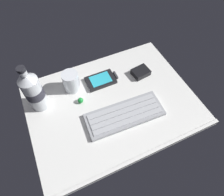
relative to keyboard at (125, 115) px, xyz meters
The scene contains 7 objects.
ground_plane 7.56cm from the keyboard, 104.26° to the left, with size 64.00×48.00×2.80cm.
keyboard is the anchor object (origin of this frame).
handheld_device 18.88cm from the keyboard, 93.49° to the left, with size 12.81×7.63×1.50cm.
juice_cup 24.62cm from the keyboard, 123.57° to the left, with size 6.40×6.40×8.50cm.
water_bottle 33.51cm from the keyboard, 146.99° to the left, with size 6.73×6.73×20.80cm.
charger_block 21.82cm from the keyboard, 45.08° to the left, with size 7.00×5.60×2.40cm, color black.
trackball_mouse 17.99cm from the keyboard, 135.71° to the left, with size 2.20×2.20×2.20cm, color #198C33.
Camera 1 is at (-16.78, -36.81, 63.50)cm, focal length 30.86 mm.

